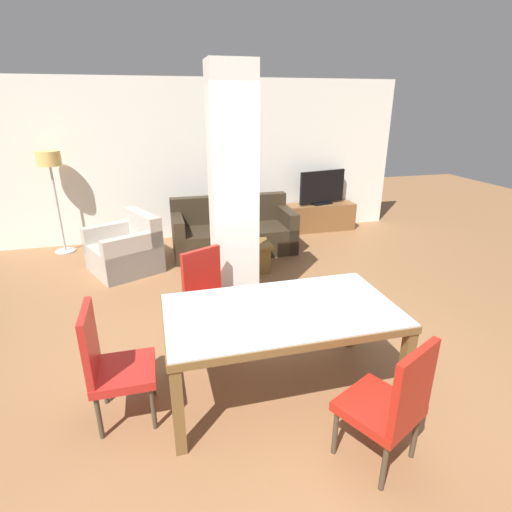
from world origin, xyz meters
TOP-DOWN VIEW (x-y plane):
  - ground_plane at (0.00, 0.00)m, footprint 18.00×18.00m
  - back_wall at (0.00, 4.46)m, footprint 7.20×0.09m
  - divider_pillar at (-0.08, 1.46)m, footprint 0.48×0.38m
  - dining_table at (0.00, 0.00)m, footprint 1.85×1.02m
  - dining_chair_head_left at (-1.32, 0.00)m, footprint 0.46×0.46m
  - dining_chair_near_right at (0.45, -0.90)m, footprint 0.62×0.62m
  - dining_chair_far_left at (-0.45, 0.91)m, footprint 0.62×0.62m
  - sofa at (0.31, 3.46)m, footprint 1.94×0.87m
  - armchair at (-1.36, 3.06)m, footprint 1.15×1.16m
  - coffee_table at (0.37, 2.57)m, footprint 0.60×0.46m
  - bottle at (0.25, 2.70)m, footprint 0.08×0.08m
  - tv_stand at (2.16, 4.18)m, footprint 1.29×0.40m
  - tv_screen at (2.16, 4.18)m, footprint 0.95×0.28m
  - floor_lamp at (-2.39, 4.12)m, footprint 0.35×0.35m

SIDE VIEW (x-z plane):
  - ground_plane at x=0.00m, z-range 0.00..0.00m
  - coffee_table at x=0.37m, z-range 0.01..0.43m
  - tv_stand at x=2.16m, z-range 0.00..0.51m
  - armchair at x=-1.36m, z-range -0.12..0.70m
  - sofa at x=0.31m, z-range -0.14..0.73m
  - dining_chair_head_left at x=-1.32m, z-range 0.03..1.00m
  - dining_chair_near_right at x=0.45m, z-range 0.03..1.00m
  - dining_chair_far_left at x=-0.45m, z-range 0.03..1.00m
  - bottle at x=0.25m, z-range 0.39..0.66m
  - dining_table at x=0.00m, z-range 0.24..1.02m
  - tv_screen at x=2.16m, z-range 0.50..1.13m
  - divider_pillar at x=-0.08m, z-range 0.00..2.70m
  - back_wall at x=0.00m, z-range 0.00..2.70m
  - floor_lamp at x=-2.39m, z-range 0.56..2.18m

